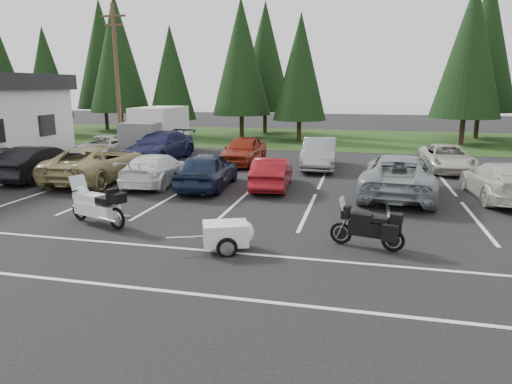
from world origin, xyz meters
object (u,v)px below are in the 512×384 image
object	(u,v)px
cargo_trailer	(225,237)
utility_pole	(117,78)
car_near_5	(272,173)
car_far_2	(244,151)
touring_motorcycle	(97,201)
car_far_0	(104,147)
car_far_1	(160,146)
box_truck	(153,131)
car_far_3	(319,153)
car_near_3	(157,169)
car_near_6	(399,175)
car_near_1	(41,163)
car_near_7	(501,181)
adventure_motorcycle	(367,224)
car_near_4	(207,170)
car_near_2	(97,163)
car_far_4	(447,158)

from	to	relation	value
cargo_trailer	utility_pole	bearing A→B (deg)	105.37
car_near_5	car_far_2	world-z (taller)	car_far_2
car_far_2	touring_motorcycle	size ratio (longest dim) A/B	1.66
car_far_0	car_far_1	world-z (taller)	car_far_1
car_far_0	car_far_2	size ratio (longest dim) A/B	1.07
box_truck	car_far_3	world-z (taller)	box_truck
car_near_3	box_truck	bearing A→B (deg)	-64.62
car_far_1	car_far_3	xyz separation A→B (m)	(9.27, -0.63, -0.03)
car_near_6	car_near_1	bearing A→B (deg)	7.07
car_near_7	adventure_motorcycle	distance (m)	8.27
car_near_4	cargo_trailer	bearing A→B (deg)	109.70
box_truck	car_far_1	distance (m)	2.82
utility_pole	cargo_trailer	world-z (taller)	utility_pole
car_near_2	car_near_6	bearing A→B (deg)	178.12
car_near_3	adventure_motorcycle	world-z (taller)	car_near_3
car_far_4	touring_motorcycle	xyz separation A→B (m)	(-12.05, -12.40, 0.09)
car_near_4	car_far_0	bearing A→B (deg)	-39.27
car_near_2	touring_motorcycle	bearing A→B (deg)	119.49
car_far_1	car_far_2	bearing A→B (deg)	1.56
car_near_2	car_far_4	world-z (taller)	car_near_2
car_far_0	utility_pole	bearing A→B (deg)	82.51
touring_motorcycle	utility_pole	bearing A→B (deg)	136.91
car_near_4	touring_motorcycle	distance (m)	6.00
car_near_3	car_near_4	size ratio (longest dim) A/B	1.01
car_far_3	adventure_motorcycle	world-z (taller)	car_far_3
utility_pole	car_far_2	size ratio (longest dim) A/B	2.00
car_near_4	car_far_3	xyz separation A→B (m)	(4.12, 5.86, 0.01)
touring_motorcycle	cargo_trailer	bearing A→B (deg)	4.20
car_near_3	cargo_trailer	world-z (taller)	car_near_3
touring_motorcycle	car_far_1	bearing A→B (deg)	126.54
car_near_1	car_near_7	bearing A→B (deg)	-177.89
box_truck	car_near_6	world-z (taller)	box_truck
utility_pole	car_far_3	size ratio (longest dim) A/B	1.89
car_near_2	car_near_5	bearing A→B (deg)	179.70
car_near_1	car_far_1	world-z (taller)	car_far_1
car_near_2	car_near_6	xyz separation A→B (m)	(13.09, 0.09, 0.00)
car_near_6	touring_motorcycle	bearing A→B (deg)	39.29
car_far_3	touring_motorcycle	bearing A→B (deg)	-118.70
cargo_trailer	car_near_5	bearing A→B (deg)	70.53
box_truck	car_far_2	distance (m)	7.10
car_near_2	car_far_4	size ratio (longest dim) A/B	1.23
cargo_trailer	car_near_2	bearing A→B (deg)	116.68
car_near_4	car_far_3	distance (m)	7.16
box_truck	car_far_4	size ratio (longest dim) A/B	1.18
car_near_5	adventure_motorcycle	size ratio (longest dim) A/B	1.84
car_far_1	car_near_7	bearing A→B (deg)	-14.54
car_near_1	car_far_4	world-z (taller)	car_near_1
car_near_5	car_far_0	size ratio (longest dim) A/B	0.83
car_near_4	car_far_4	xyz separation A→B (m)	(10.47, 6.62, -0.12)
car_near_2	car_near_4	distance (m)	5.36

